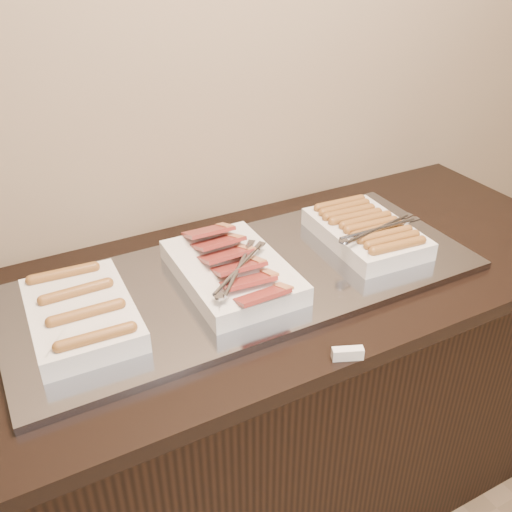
# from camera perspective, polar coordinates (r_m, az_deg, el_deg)

# --- Properties ---
(counter) EXTENTS (2.06, 0.76, 0.90)m
(counter) POSITION_cam_1_polar(r_m,az_deg,el_deg) (1.74, -1.58, -15.13)
(counter) COLOR black
(counter) RESTS_ON ground
(warming_tray) EXTENTS (1.20, 0.50, 0.02)m
(warming_tray) POSITION_cam_1_polar(r_m,az_deg,el_deg) (1.46, -0.95, -2.28)
(warming_tray) COLOR gray
(warming_tray) RESTS_ON counter
(dish_left) EXTENTS (0.23, 0.34, 0.07)m
(dish_left) POSITION_cam_1_polar(r_m,az_deg,el_deg) (1.33, -17.08, -5.46)
(dish_left) COLOR silver
(dish_left) RESTS_ON warming_tray
(dish_center) EXTENTS (0.26, 0.39, 0.09)m
(dish_center) POSITION_cam_1_polar(r_m,az_deg,el_deg) (1.42, -2.41, -1.39)
(dish_center) COLOR silver
(dish_center) RESTS_ON warming_tray
(dish_right) EXTENTS (0.26, 0.35, 0.08)m
(dish_right) POSITION_cam_1_polar(r_m,az_deg,el_deg) (1.61, 11.00, 2.47)
(dish_right) COLOR silver
(dish_right) RESTS_ON warming_tray
(label_holder) EXTENTS (0.07, 0.04, 0.03)m
(label_holder) POSITION_cam_1_polar(r_m,az_deg,el_deg) (1.24, 9.15, -9.61)
(label_holder) COLOR silver
(label_holder) RESTS_ON counter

